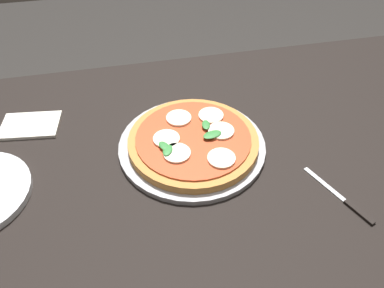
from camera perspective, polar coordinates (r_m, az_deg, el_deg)
dining_table at (r=0.87m, az=5.62°, el=-7.78°), size 1.32×0.86×0.77m
serving_tray at (r=0.80m, az=-0.00°, el=-0.21°), size 0.32×0.32×0.01m
pizza at (r=0.79m, az=0.21°, el=0.57°), size 0.28×0.28×0.03m
napkin at (r=0.93m, az=-23.65°, el=2.66°), size 0.14×0.11×0.01m
knife at (r=0.76m, az=22.69°, el=-8.19°), size 0.07×0.16×0.01m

